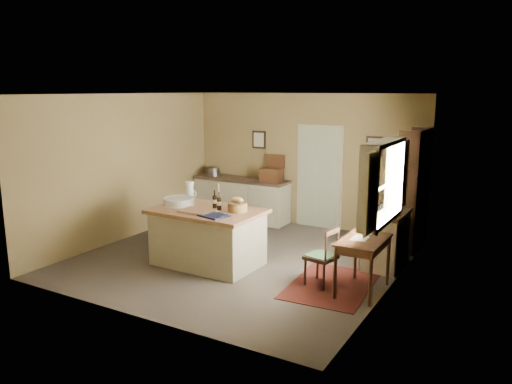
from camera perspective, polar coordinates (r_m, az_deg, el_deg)
ground at (r=8.42m, az=-1.77°, el=-7.58°), size 5.00×5.00×0.00m
wall_back at (r=10.26m, az=5.52°, el=3.63°), size 5.00×0.10×2.70m
wall_front at (r=6.14m, az=-14.15°, el=-2.12°), size 5.00×0.10×2.70m
wall_left at (r=9.61m, az=-14.64°, el=2.76°), size 0.10×5.00×2.70m
wall_right at (r=7.12m, az=15.59°, el=-0.32°), size 0.10×5.00×2.70m
ceiling at (r=7.95m, az=-1.89°, el=11.12°), size 5.00×5.00×0.00m
door at (r=10.15m, az=7.22°, el=1.82°), size 0.97×0.06×2.11m
framed_prints at (r=10.12m, az=6.54°, el=5.61°), size 2.82×0.02×0.38m
window at (r=6.91m, az=14.64°, el=1.07°), size 0.25×1.99×1.12m
work_island at (r=8.05m, az=-5.59°, el=-4.94°), size 1.75×1.15×1.20m
sideboard at (r=10.76m, az=-1.62°, el=-0.64°), size 2.13×0.61×1.18m
rug at (r=7.40m, az=8.59°, el=-10.47°), size 1.20×1.67×0.01m
writing_desk at (r=7.04m, az=12.18°, el=-6.02°), size 0.56×0.92×0.82m
desk_chair at (r=7.25m, az=7.43°, el=-7.41°), size 0.45×0.45×0.83m
right_cabinet at (r=8.21m, az=14.70°, el=-5.13°), size 0.56×1.00×0.99m
shelving_unit at (r=9.12m, az=17.75°, el=0.22°), size 0.36×0.95×2.11m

